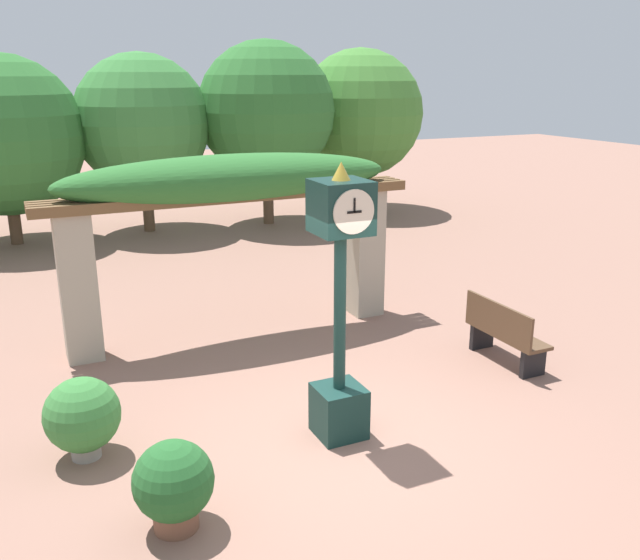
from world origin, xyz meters
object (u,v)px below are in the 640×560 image
pedestal_clock (340,306)px  potted_plant_near_right (174,484)px  potted_plant_near_left (82,416)px  park_bench (504,334)px

pedestal_clock → potted_plant_near_right: pedestal_clock is taller
potted_plant_near_left → potted_plant_near_right: (0.58, -1.56, -0.03)m
pedestal_clock → park_bench: (2.97, 0.80, -1.10)m
pedestal_clock → potted_plant_near_left: pedestal_clock is taller
potted_plant_near_left → park_bench: bearing=1.0°
pedestal_clock → park_bench: bearing=15.1°
potted_plant_near_left → park_bench: size_ratio=0.66×
potted_plant_near_right → potted_plant_near_left: bearing=110.5°
potted_plant_near_left → park_bench: 5.61m
pedestal_clock → potted_plant_near_right: bearing=-157.4°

